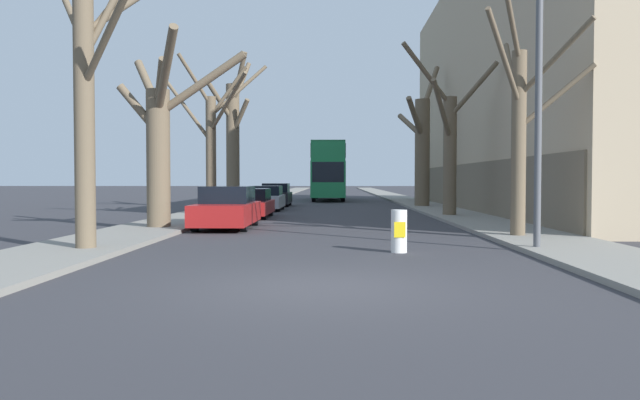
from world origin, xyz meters
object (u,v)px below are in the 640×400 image
Objects in this scene: parked_car_0 at (227,208)px; street_tree_left_1 at (161,141)px; street_tree_left_0 at (88,102)px; double_decker_bus at (329,168)px; parked_car_2 at (266,199)px; lamp_post at (535,61)px; traffic_bollard at (399,231)px; parked_car_3 at (276,195)px; street_tree_right_1 at (449,145)px; street_tree_left_2 at (212,141)px; street_tree_right_0 at (520,123)px; street_tree_right_2 at (422,147)px; street_tree_left_3 at (233,137)px; parked_car_1 at (251,204)px.

street_tree_left_1 is at bearing -155.85° from parked_car_0.
street_tree_left_0 is 36.77m from double_decker_bus.
parked_car_0 is 1.03× the size of parked_car_2.
lamp_post is at bearing -82.01° from double_decker_bus.
parked_car_2 is at bearing 81.39° from street_tree_left_1.
parked_car_3 is at bearing 101.72° from traffic_bollard.
double_decker_bus is at bearing 83.67° from parked_car_0.
street_tree_right_1 is at bearing 74.94° from traffic_bollard.
street_tree_left_2 is 14.95m from street_tree_right_0.
street_tree_right_2 is 2.15× the size of parked_car_3.
street_tree_left_3 reaches higher than lamp_post.
street_tree_left_1 is at bearing 91.00° from street_tree_left_0.
parked_car_0 is 4.52× the size of traffic_bollard.
lamp_post is at bearing -91.96° from street_tree_right_1.
street_tree_left_0 is 7.94m from parked_car_0.
street_tree_left_2 is (0.11, 13.85, -0.02)m from street_tree_left_0.
street_tree_left_2 reaches higher than parked_car_2.
street_tree_right_0 is at bearing -61.49° from parked_car_2.
double_decker_bus is at bearing 82.03° from parked_car_1.
street_tree_left_0 is 17.14m from street_tree_right_1.
street_tree_left_2 is 7.42m from parked_car_0.
street_tree_right_1 is 1.74× the size of parked_car_2.
double_decker_bus is 36.31m from traffic_bollard.
street_tree_left_3 is 22.67m from traffic_bollard.
street_tree_left_0 is at bearing -128.43° from street_tree_right_1.
street_tree_left_0 is 0.92× the size of street_tree_left_2.
street_tree_left_1 is 11.27m from street_tree_right_0.
street_tree_left_0 is 7.69m from traffic_bollard.
parked_car_2 is at bearing 113.30° from lamp_post.
street_tree_right_2 is at bearing 80.78° from traffic_bollard.
street_tree_left_2 is at bearing 88.32° from street_tree_left_1.
lamp_post is (5.05, -36.00, 1.82)m from double_decker_bus.
parked_car_3 is at bearing 112.09° from street_tree_right_0.
double_decker_bus is 2.55× the size of parked_car_0.
street_tree_left_2 is 23.12m from double_decker_bus.
street_tree_left_3 is 11.08m from street_tree_right_2.
street_tree_left_0 is 0.58× the size of double_decker_bus.
street_tree_left_2 is 0.82× the size of street_tree_left_3.
parked_car_2 is 21.30m from lamp_post.
double_decker_bus is at bearing 80.09° from street_tree_left_1.
parked_car_3 is at bearing 90.00° from parked_car_0.
street_tree_left_0 is 25.39m from parked_car_3.
street_tree_left_0 is at bearing -89.57° from street_tree_left_3.
parked_car_0 is at bearing -144.49° from street_tree_right_1.
street_tree_left_1 is 12.92m from street_tree_right_1.
street_tree_right_2 is at bearing -13.80° from parked_car_3.
street_tree_right_2 is (10.95, 1.62, -0.47)m from street_tree_left_3.
parked_car_2 is (2.02, 13.37, -2.31)m from street_tree_left_1.
street_tree_right_2 is 1.11× the size of lamp_post.
street_tree_left_3 reaches higher than street_tree_left_0.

